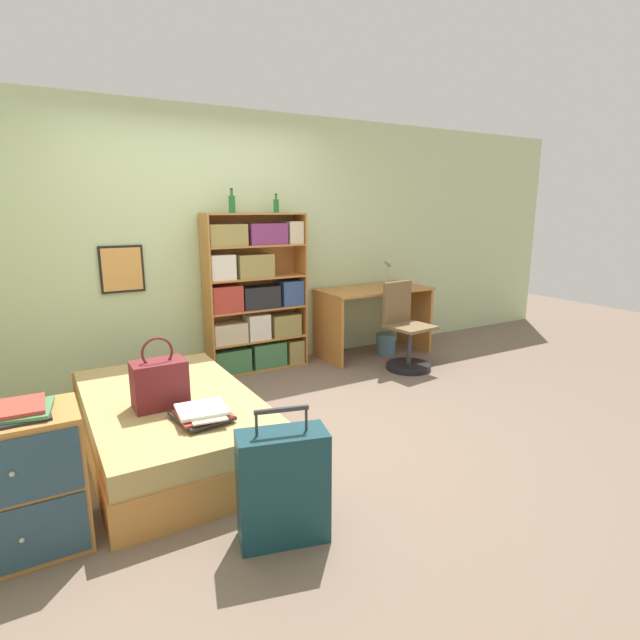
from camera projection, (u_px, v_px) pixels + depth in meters
ground_plane at (268, 427)px, 3.85m from camera, size 14.00×14.00×0.00m
wall_back at (199, 245)px, 4.89m from camera, size 10.00×0.09×2.60m
bed at (171, 423)px, 3.47m from camera, size 1.08×1.85×0.39m
handbag at (160, 383)px, 3.21m from camera, size 0.33×0.21×0.47m
book_stack_on_bed at (203, 414)px, 3.03m from camera, size 0.34×0.38×0.08m
suitcase at (283, 486)px, 2.50m from camera, size 0.49×0.32×0.71m
dresser at (17, 485)px, 2.40m from camera, size 0.60×0.43×0.70m
magazine_pile_on_dresser at (19, 410)px, 2.35m from camera, size 0.31×0.35×0.05m
bookcase at (255, 299)px, 5.09m from camera, size 1.04×0.28×1.61m
bottle_green at (232, 203)px, 4.77m from camera, size 0.06×0.06×0.23m
bottle_brown at (276, 205)px, 5.01m from camera, size 0.06×0.06×0.19m
desk at (373, 309)px, 5.66m from camera, size 1.26×0.64×0.77m
desk_lamp at (390, 266)px, 5.80m from camera, size 0.15×0.11×0.35m
desk_chair at (406, 341)px, 5.21m from camera, size 0.47×0.47×0.91m
waste_bin at (386, 344)px, 5.77m from camera, size 0.22×0.22×0.24m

